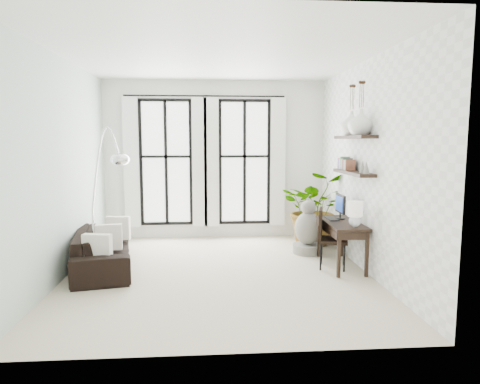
{
  "coord_description": "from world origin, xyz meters",
  "views": [
    {
      "loc": [
        -0.13,
        -6.31,
        2.0
      ],
      "look_at": [
        0.35,
        0.3,
        1.2
      ],
      "focal_mm": 32.0,
      "sensor_mm": 36.0,
      "label": 1
    }
  ],
  "objects": [
    {
      "name": "vase_b",
      "position": [
        2.11,
        0.34,
        2.27
      ],
      "size": [
        0.37,
        0.37,
        0.38
      ],
      "primitive_type": "imported",
      "color": "white",
      "rests_on": "shelf_upper"
    },
    {
      "name": "plant",
      "position": [
        1.9,
        1.67,
        0.71
      ],
      "size": [
        1.42,
        1.28,
        1.42
      ],
      "primitive_type": "imported",
      "rotation": [
        0.0,
        0.0,
        -0.14
      ],
      "color": "#2D7228",
      "rests_on": "floor"
    },
    {
      "name": "arc_lamp",
      "position": [
        -1.69,
        0.33,
        1.59
      ],
      "size": [
        0.71,
        0.49,
        2.21
      ],
      "color": "silver",
      "rests_on": "floor"
    },
    {
      "name": "wall_back",
      "position": [
        0.0,
        2.5,
        1.6
      ],
      "size": [
        4.5,
        0.0,
        4.5
      ],
      "primitive_type": "plane",
      "rotation": [
        1.57,
        0.0,
        0.0
      ],
      "color": "white",
      "rests_on": "floor"
    },
    {
      "name": "wall_left",
      "position": [
        -2.25,
        0.0,
        1.6
      ],
      "size": [
        0.0,
        5.0,
        5.0
      ],
      "primitive_type": "plane",
      "rotation": [
        1.57,
        0.0,
        1.57
      ],
      "color": "silver",
      "rests_on": "floor"
    },
    {
      "name": "wall_shelves",
      "position": [
        2.11,
        0.23,
        1.73
      ],
      "size": [
        0.25,
        1.3,
        0.6
      ],
      "color": "black",
      "rests_on": "wall_right"
    },
    {
      "name": "windows",
      "position": [
        -0.2,
        2.43,
        1.56
      ],
      "size": [
        3.26,
        0.13,
        2.65
      ],
      "color": "white",
      "rests_on": "wall_back"
    },
    {
      "name": "desk",
      "position": [
        1.95,
        0.14,
        0.69
      ],
      "size": [
        0.52,
        1.23,
        1.12
      ],
      "color": "black",
      "rests_on": "floor"
    },
    {
      "name": "ceiling",
      "position": [
        0.0,
        0.0,
        3.2
      ],
      "size": [
        5.0,
        5.0,
        0.0
      ],
      "primitive_type": "plane",
      "color": "white",
      "rests_on": "wall_back"
    },
    {
      "name": "wall_right",
      "position": [
        2.25,
        0.0,
        1.6
      ],
      "size": [
        0.0,
        5.0,
        5.0
      ],
      "primitive_type": "plane",
      "rotation": [
        1.57,
        0.0,
        -1.57
      ],
      "color": "white",
      "rests_on": "floor"
    },
    {
      "name": "desk_chair",
      "position": [
        1.72,
        0.16,
        0.53
      ],
      "size": [
        0.55,
        0.55,
        0.94
      ],
      "rotation": [
        0.0,
        0.0,
        -0.29
      ],
      "color": "black",
      "rests_on": "floor"
    },
    {
      "name": "vase_a",
      "position": [
        2.11,
        -0.06,
        2.27
      ],
      "size": [
        0.37,
        0.37,
        0.38
      ],
      "primitive_type": "imported",
      "color": "white",
      "rests_on": "shelf_upper"
    },
    {
      "name": "buddha",
      "position": [
        1.61,
        1.04,
        0.4
      ],
      "size": [
        0.53,
        0.53,
        0.95
      ],
      "color": "gray",
      "rests_on": "floor"
    },
    {
      "name": "sofa",
      "position": [
        -1.8,
        0.36,
        0.3
      ],
      "size": [
        1.19,
        2.17,
        0.6
      ],
      "primitive_type": "imported",
      "rotation": [
        0.0,
        0.0,
        1.77
      ],
      "color": "black",
      "rests_on": "floor"
    },
    {
      "name": "throw_pillows",
      "position": [
        -1.7,
        0.36,
        0.5
      ],
      "size": [
        0.4,
        1.52,
        0.4
      ],
      "color": "silver",
      "rests_on": "sofa"
    },
    {
      "name": "floor",
      "position": [
        0.0,
        0.0,
        0.0
      ],
      "size": [
        5.0,
        5.0,
        0.0
      ],
      "primitive_type": "plane",
      "color": "beige",
      "rests_on": "ground"
    }
  ]
}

